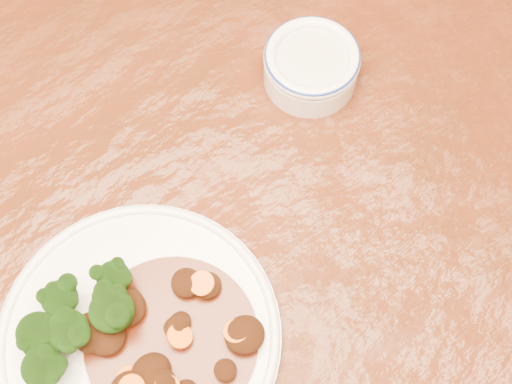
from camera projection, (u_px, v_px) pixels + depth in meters
ground at (205, 381)px, 1.47m from camera, size 4.00×4.00×0.00m
dining_table at (170, 289)px, 0.86m from camera, size 1.58×1.04×0.75m
dinner_plate at (139, 337)px, 0.75m from camera, size 0.30×0.30×0.02m
broccoli_florets at (73, 322)px, 0.72m from camera, size 0.14×0.09×0.05m
mince_stew at (157, 343)px, 0.73m from camera, size 0.18×0.18×0.03m
dip_bowl at (311, 65)px, 0.86m from camera, size 0.12×0.12×0.05m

